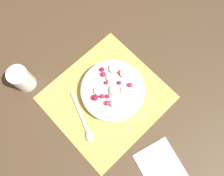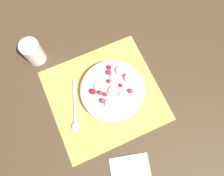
{
  "view_description": "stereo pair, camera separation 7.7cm",
  "coord_description": "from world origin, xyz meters",
  "views": [
    {
      "loc": [
        -0.13,
        -0.16,
        0.78
      ],
      "look_at": [
        0.03,
        0.0,
        0.04
      ],
      "focal_mm": 35.0,
      "sensor_mm": 36.0,
      "label": 1
    },
    {
      "loc": [
        -0.06,
        -0.2,
        0.78
      ],
      "look_at": [
        0.03,
        0.0,
        0.04
      ],
      "focal_mm": 35.0,
      "sensor_mm": 36.0,
      "label": 2
    }
  ],
  "objects": [
    {
      "name": "placemat",
      "position": [
        0.0,
        0.0,
        0.0
      ],
      "size": [
        0.39,
        0.37,
        0.01
      ],
      "color": "#E0B251",
      "rests_on": "ground_plane"
    },
    {
      "name": "fruit_bowl",
      "position": [
        0.03,
        0.0,
        0.02
      ],
      "size": [
        0.23,
        0.23,
        0.05
      ],
      "color": "white",
      "rests_on": "placemat"
    },
    {
      "name": "spoon",
      "position": [
        -0.13,
        -0.03,
        0.01
      ],
      "size": [
        0.08,
        0.19,
        0.01
      ],
      "rotation": [
        0.0,
        0.0,
        4.37
      ],
      "color": "silver",
      "rests_on": "placemat"
    },
    {
      "name": "ground_plane",
      "position": [
        0.0,
        0.0,
        0.0
      ],
      "size": [
        3.0,
        3.0,
        0.0
      ],
      "primitive_type": "plane",
      "color": "#4C3823"
    },
    {
      "name": "drinking_glass",
      "position": [
        -0.18,
        0.25,
        0.05
      ],
      "size": [
        0.07,
        0.07,
        0.1
      ],
      "color": "white",
      "rests_on": "ground_plane"
    }
  ]
}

